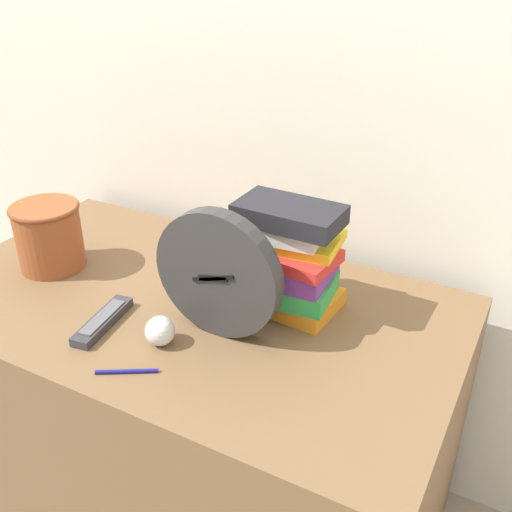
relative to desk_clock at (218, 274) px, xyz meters
The scene contains 8 objects.
wall_back 0.61m from the desk_clock, 104.29° to the left, with size 6.00×0.04×2.40m.
desk 0.51m from the desk_clock, 153.32° to the left, with size 1.23×0.70×0.71m.
desk_clock is the anchor object (origin of this frame).
book_stack 0.18m from the desk_clock, 61.72° to the left, with size 0.23×0.20×0.25m.
basket 0.52m from the desk_clock, behind, with size 0.17×0.17×0.17m.
tv_remote 0.28m from the desk_clock, 156.59° to the right, with size 0.07×0.19×0.02m.
crumpled_paper_ball 0.17m from the desk_clock, 131.97° to the right, with size 0.06×0.06×0.06m.
pen 0.26m from the desk_clock, 113.10° to the right, with size 0.11×0.07×0.01m.
Camera 1 is at (0.68, -0.59, 1.46)m, focal length 42.00 mm.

